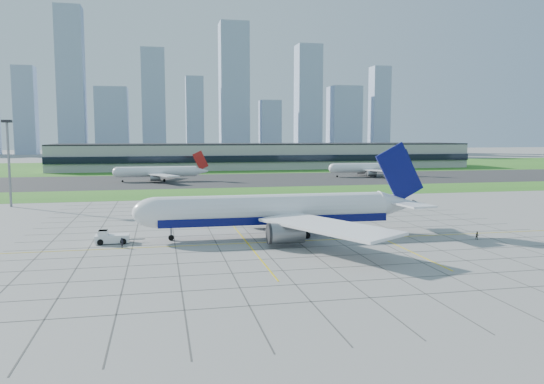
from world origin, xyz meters
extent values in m
plane|color=gray|center=(0.00, 0.00, 0.00)|extent=(1400.00, 1400.00, 0.00)
cube|color=#2B681D|center=(0.00, 90.00, 0.02)|extent=(700.00, 35.00, 0.04)
cube|color=#383838|center=(0.00, 145.00, 0.03)|extent=(700.00, 75.00, 0.04)
cube|color=#2B681D|center=(0.00, 255.00, 0.02)|extent=(700.00, 145.00, 0.04)
cube|color=#474744|center=(-48.00, 10.00, 0.01)|extent=(0.18, 130.00, 0.02)
cube|color=#474744|center=(-40.00, 10.00, 0.01)|extent=(0.18, 130.00, 0.02)
cube|color=#474744|center=(-32.00, 10.00, 0.01)|extent=(0.18, 130.00, 0.02)
cube|color=#474744|center=(-24.00, 10.00, 0.01)|extent=(0.18, 130.00, 0.02)
cube|color=#474744|center=(-16.00, 10.00, 0.01)|extent=(0.18, 130.00, 0.02)
cube|color=#474744|center=(-8.00, 10.00, 0.01)|extent=(0.18, 130.00, 0.02)
cube|color=#474744|center=(0.00, 10.00, 0.01)|extent=(0.18, 130.00, 0.02)
cube|color=#474744|center=(8.00, 10.00, 0.01)|extent=(0.18, 130.00, 0.02)
cube|color=#474744|center=(16.00, 10.00, 0.01)|extent=(0.18, 130.00, 0.02)
cube|color=#474744|center=(24.00, 10.00, 0.01)|extent=(0.18, 130.00, 0.02)
cube|color=#474744|center=(32.00, 10.00, 0.01)|extent=(0.18, 130.00, 0.02)
cube|color=#474744|center=(40.00, 10.00, 0.01)|extent=(0.18, 130.00, 0.02)
cube|color=#474744|center=(48.00, 10.00, 0.01)|extent=(0.18, 130.00, 0.02)
cube|color=#474744|center=(0.00, -40.00, 0.01)|extent=(110.00, 0.18, 0.02)
cube|color=#474744|center=(0.00, -32.00, 0.01)|extent=(110.00, 0.18, 0.02)
cube|color=#474744|center=(0.00, -24.00, 0.01)|extent=(110.00, 0.18, 0.02)
cube|color=#474744|center=(0.00, -16.00, 0.01)|extent=(110.00, 0.18, 0.02)
cube|color=#474744|center=(0.00, -8.00, 0.01)|extent=(110.00, 0.18, 0.02)
cube|color=#474744|center=(0.00, 0.00, 0.01)|extent=(110.00, 0.18, 0.02)
cube|color=#474744|center=(0.00, 8.00, 0.01)|extent=(110.00, 0.18, 0.02)
cube|color=#474744|center=(0.00, 16.00, 0.01)|extent=(110.00, 0.18, 0.02)
cube|color=#474744|center=(0.00, 24.00, 0.01)|extent=(110.00, 0.18, 0.02)
cube|color=#474744|center=(0.00, 32.00, 0.01)|extent=(110.00, 0.18, 0.02)
cube|color=#474744|center=(0.00, 40.00, 0.01)|extent=(110.00, 0.18, 0.02)
cube|color=#474744|center=(0.00, 48.00, 0.01)|extent=(110.00, 0.18, 0.02)
cube|color=#474744|center=(0.00, 56.00, 0.01)|extent=(110.00, 0.18, 0.02)
cube|color=#474744|center=(0.00, 64.00, 0.01)|extent=(110.00, 0.18, 0.02)
cube|color=yellow|center=(0.00, -2.00, 0.02)|extent=(120.00, 0.25, 0.03)
cube|color=yellow|center=(-10.00, 20.00, 0.02)|extent=(0.25, 100.00, 0.03)
cube|color=yellow|center=(18.00, 20.00, 0.02)|extent=(0.25, 100.00, 0.03)
cube|color=#B7B7B2|center=(40.00, 230.00, 7.50)|extent=(260.00, 42.00, 15.00)
cube|color=black|center=(40.00, 208.50, 7.00)|extent=(260.00, 1.00, 4.00)
cube|color=black|center=(40.00, 230.00, 15.40)|extent=(260.00, 42.00, 0.80)
cylinder|color=gray|center=(-70.00, 65.00, 12.50)|extent=(0.70, 0.70, 25.00)
cube|color=black|center=(-70.00, 65.00, 25.20)|extent=(2.50, 2.50, 0.80)
cube|color=#98AAC7|center=(-168.00, 520.00, 47.50)|extent=(22.00, 19.80, 95.00)
cube|color=#98AAC7|center=(-120.00, 520.00, 80.00)|extent=(28.00, 25.20, 160.00)
cube|color=#98AAC7|center=(-78.00, 520.00, 37.00)|extent=(35.00, 31.50, 74.00)
cube|color=#98AAC7|center=(-32.00, 520.00, 59.00)|extent=(26.00, 23.40, 118.00)
cube|color=#98AAC7|center=(14.00, 520.00, 44.00)|extent=(20.00, 18.00, 88.00)
cube|color=#98AAC7|center=(60.00, 520.00, 75.00)|extent=(33.00, 29.70, 150.00)
cube|color=#98AAC7|center=(103.00, 520.00, 31.00)|extent=(24.00, 21.60, 62.00)
cube|color=#98AAC7|center=(150.00, 520.00, 64.00)|extent=(29.00, 26.10, 128.00)
cube|color=#98AAC7|center=(196.00, 520.00, 40.00)|extent=(36.00, 32.40, 80.00)
cube|color=#98AAC7|center=(242.00, 520.00, 52.50)|extent=(22.00, 19.80, 105.00)
cylinder|color=white|center=(-3.35, 3.84, 5.81)|extent=(47.77, 6.29, 6.23)
cube|color=#080C53|center=(-3.35, 3.84, 3.84)|extent=(47.77, 5.87, 1.66)
ellipsoid|color=white|center=(-27.23, 3.87, 5.81)|extent=(9.97, 6.24, 6.23)
cube|color=black|center=(-29.51, 3.88, 6.33)|extent=(2.29, 3.33, 0.62)
cone|color=white|center=(24.17, 3.81, 6.13)|extent=(8.31, 5.93, 5.92)
cube|color=#080C53|center=(24.69, 3.81, 13.08)|extent=(11.32, 0.53, 13.25)
cube|color=white|center=(2.90, 20.45, 4.78)|extent=(21.18, 30.23, 1.01)
cube|color=white|center=(2.86, -12.78, 4.78)|extent=(21.13, 30.24, 1.01)
cylinder|color=slate|center=(-3.33, 14.75, 2.70)|extent=(6.75, 3.95, 3.95)
cylinder|color=slate|center=(-3.36, -7.06, 2.70)|extent=(6.75, 3.95, 3.95)
cylinder|color=gray|center=(-24.63, 3.87, 1.35)|extent=(0.37, 0.37, 2.70)
cylinder|color=black|center=(-24.63, 3.87, 0.57)|extent=(1.14, 0.52, 1.14)
cylinder|color=black|center=(1.85, 7.16, 0.67)|extent=(1.35, 1.25, 1.35)
cylinder|color=black|center=(1.84, 0.51, 0.67)|extent=(1.35, 1.25, 1.35)
cube|color=white|center=(-35.98, 3.40, 0.97)|extent=(6.46, 3.02, 1.51)
cube|color=white|center=(-37.70, 3.40, 2.04)|extent=(1.94, 2.37, 1.18)
cube|color=black|center=(-37.70, 3.40, 2.26)|extent=(1.72, 2.15, 0.75)
cube|color=gray|center=(-31.36, 3.39, 0.65)|extent=(3.23, 0.20, 0.19)
cylinder|color=black|center=(-38.13, 4.80, 0.59)|extent=(1.18, 0.54, 1.18)
cylinder|color=black|center=(-38.13, 2.00, 0.59)|extent=(1.18, 0.54, 1.18)
cylinder|color=black|center=(-33.83, 4.79, 0.59)|extent=(1.18, 0.54, 1.18)
cylinder|color=black|center=(-33.83, 2.00, 0.59)|extent=(1.18, 0.54, 1.18)
imported|color=black|center=(-33.81, -1.32, 0.96)|extent=(0.66, 0.81, 1.91)
imported|color=#2A251C|center=(36.28, -8.29, 0.83)|extent=(0.92, 0.78, 1.67)
cylinder|color=white|center=(-27.65, 143.40, 4.50)|extent=(35.08, 4.80, 4.80)
cube|color=#AC1613|center=(-8.16, 143.40, 9.50)|extent=(7.46, 0.40, 9.15)
cube|color=white|center=(-25.21, 154.40, 3.70)|extent=(13.89, 20.66, 0.40)
cube|color=white|center=(-25.21, 132.40, 3.70)|extent=(13.89, 20.66, 0.40)
cylinder|color=black|center=(-24.73, 145.60, 0.50)|extent=(1.00, 1.00, 1.00)
cylinder|color=black|center=(-24.73, 141.20, 0.50)|extent=(1.00, 1.00, 1.00)
cylinder|color=white|center=(77.25, 150.48, 4.50)|extent=(36.97, 4.80, 4.80)
cube|color=#061145|center=(97.79, 150.48, 9.50)|extent=(7.46, 0.40, 9.15)
cube|color=white|center=(79.82, 161.48, 3.70)|extent=(13.89, 20.66, 0.40)
cube|color=white|center=(79.82, 139.48, 3.70)|extent=(13.89, 20.66, 0.40)
cylinder|color=black|center=(80.33, 152.68, 0.50)|extent=(1.00, 1.00, 1.00)
cylinder|color=black|center=(80.33, 148.28, 0.50)|extent=(1.00, 1.00, 1.00)
camera|label=1|loc=(-26.49, -103.31, 21.22)|focal=35.00mm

